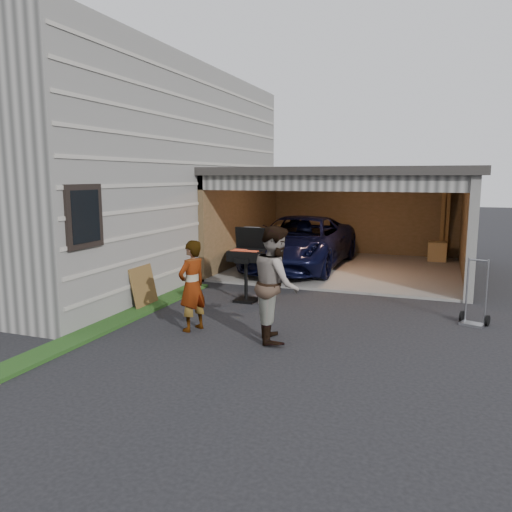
% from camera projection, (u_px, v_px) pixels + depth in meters
% --- Properties ---
extents(ground, '(80.00, 80.00, 0.00)m').
position_uv_depth(ground, '(236.00, 331.00, 8.75)').
color(ground, black).
rests_on(ground, ground).
extents(house, '(7.00, 11.00, 5.50)m').
position_uv_depth(house, '(95.00, 174.00, 14.09)').
color(house, '#474744').
rests_on(house, ground).
extents(groundcover_strip, '(0.50, 8.00, 0.06)m').
position_uv_depth(groundcover_strip, '(93.00, 332.00, 8.60)').
color(groundcover_strip, '#193814').
rests_on(groundcover_strip, ground).
extents(garage, '(6.80, 6.30, 2.90)m').
position_uv_depth(garage, '(350.00, 204.00, 14.47)').
color(garage, '#605E59').
rests_on(garage, ground).
extents(minivan, '(2.50, 5.31, 1.47)m').
position_uv_depth(minivan, '(300.00, 244.00, 14.41)').
color(minivan, black).
rests_on(minivan, ground).
extents(woman, '(0.55, 0.68, 1.60)m').
position_uv_depth(woman, '(192.00, 286.00, 8.66)').
color(woman, '#A9B7D4').
rests_on(woman, ground).
extents(man, '(1.03, 1.14, 1.90)m').
position_uv_depth(man, '(276.00, 283.00, 8.14)').
color(man, '#4C231E').
rests_on(man, ground).
extents(bbq_grill, '(0.71, 0.62, 1.58)m').
position_uv_depth(bbq_grill, '(247.00, 258.00, 10.70)').
color(bbq_grill, black).
rests_on(bbq_grill, ground).
extents(propane_tank, '(0.29, 0.29, 0.43)m').
position_uv_depth(propane_tank, '(265.00, 294.00, 10.59)').
color(propane_tank, silver).
rests_on(propane_tank, ground).
extents(plywood_panel, '(0.22, 0.77, 0.85)m').
position_uv_depth(plywood_panel, '(144.00, 287.00, 10.27)').
color(plywood_panel, '#533D1C').
rests_on(plywood_panel, ground).
extents(hand_truck, '(0.54, 0.49, 1.21)m').
position_uv_depth(hand_truck, '(474.00, 312.00, 9.09)').
color(hand_truck, gray).
rests_on(hand_truck, ground).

